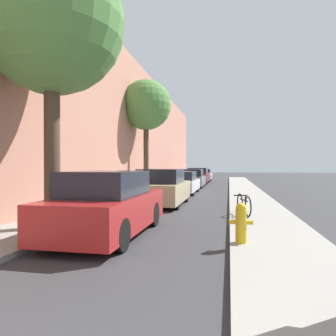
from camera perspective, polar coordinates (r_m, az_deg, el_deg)
name	(u,v)px	position (r m, az deg, el deg)	size (l,w,h in m)	color
ground_plane	(192,198)	(15.71, 4.46, -5.64)	(120.00, 120.00, 0.00)	#333335
sidewalk_left	(137,196)	(16.30, -5.76, -5.21)	(2.00, 52.00, 0.12)	gray
sidewalk_right	(250,198)	(15.62, 15.13, -5.47)	(2.00, 52.00, 0.12)	gray
building_facade_left	(113,119)	(16.86, -10.21, 8.97)	(0.70, 52.00, 8.33)	tan
parked_car_red	(108,205)	(7.42, -11.18, -6.87)	(1.75, 4.16, 1.54)	black
parked_car_champagne	(162,188)	(12.87, -1.10, -3.80)	(1.83, 4.10, 1.53)	black
parked_car_white	(181,183)	(18.22, 2.42, -2.79)	(1.89, 4.46, 1.32)	black
parked_car_grey	(192,179)	(23.46, 4.45, -2.02)	(1.87, 4.14, 1.40)	black
parked_car_maroon	(198,176)	(28.51, 5.66, -1.50)	(1.87, 4.35, 1.45)	black
parked_car_silver	(203,175)	(33.43, 6.59, -1.34)	(1.81, 4.27, 1.29)	black
street_tree_near	(52,23)	(8.93, -20.98, 24.10)	(3.64, 3.64, 6.99)	#4C3A2B
street_tree_far	(146,106)	(18.69, -4.14, 11.58)	(3.01, 3.01, 6.71)	#4C3A2B
fire_hydrant	(241,222)	(6.35, 13.54, -9.86)	(0.47, 0.22, 0.80)	gold
bicycle	(244,204)	(9.97, 14.01, -6.61)	(0.50, 1.51, 0.63)	black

